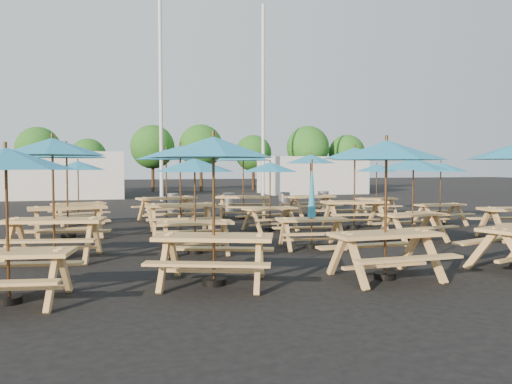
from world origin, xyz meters
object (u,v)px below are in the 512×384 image
object	(u,v)px
picnic_unit_15	(311,163)
waste_bin_3	(323,200)
waste_bin_0	(173,203)
waste_bin_1	(229,202)
waste_bin_2	(284,201)
picnic_unit_4	(213,157)
picnic_unit_10	(270,171)
picnic_unit_2	(67,157)
picnic_unit_13	(413,169)
picnic_unit_8	(386,159)
picnic_unit_7	(166,159)
picnic_unit_1	(52,155)
picnic_unit_11	(243,160)
picnic_unit_18	(441,171)
picnic_unit_5	(195,171)
picnic_unit_0	(6,169)
picnic_unit_3	(78,170)
picnic_unit_9	(312,212)
picnic_unit_14	(355,159)

from	to	relation	value
picnic_unit_15	waste_bin_3	bearing A→B (deg)	48.13
waste_bin_0	waste_bin_1	size ratio (longest dim) A/B	1.00
waste_bin_2	picnic_unit_15	bearing A→B (deg)	-89.04
picnic_unit_4	picnic_unit_10	distance (m)	6.98
waste_bin_2	picnic_unit_4	bearing A→B (deg)	-113.51
picnic_unit_2	picnic_unit_13	world-z (taller)	picnic_unit_2
waste_bin_3	picnic_unit_8	bearing A→B (deg)	-108.94
waste_bin_0	picnic_unit_7	bearing A→B (deg)	-99.58
picnic_unit_10	picnic_unit_15	world-z (taller)	picnic_unit_15
picnic_unit_8	waste_bin_2	distance (m)	13.54
picnic_unit_13	waste_bin_3	world-z (taller)	picnic_unit_13
picnic_unit_15	picnic_unit_1	bearing A→B (deg)	-152.40
picnic_unit_15	waste_bin_1	distance (m)	4.15
picnic_unit_11	picnic_unit_18	size ratio (longest dim) A/B	1.27
picnic_unit_13	waste_bin_3	distance (m)	10.03
picnic_unit_8	picnic_unit_10	xyz separation A→B (m)	(-0.02, 6.69, -0.28)
picnic_unit_1	picnic_unit_5	xyz separation A→B (m)	(2.94, -0.06, -0.35)
picnic_unit_0	picnic_unit_3	world-z (taller)	picnic_unit_0
picnic_unit_15	picnic_unit_18	distance (m)	4.83
picnic_unit_2	picnic_unit_9	bearing A→B (deg)	-40.12
waste_bin_1	picnic_unit_15	bearing A→B (deg)	-47.40
picnic_unit_18	waste_bin_2	distance (m)	7.50
picnic_unit_11	picnic_unit_4	bearing A→B (deg)	-88.52
waste_bin_2	picnic_unit_10	bearing A→B (deg)	-112.28
picnic_unit_5	picnic_unit_7	distance (m)	6.66
picnic_unit_13	picnic_unit_14	world-z (taller)	picnic_unit_14
picnic_unit_3	picnic_unit_5	distance (m)	7.22
picnic_unit_2	picnic_unit_7	distance (m)	4.44
picnic_unit_0	waste_bin_2	world-z (taller)	picnic_unit_0
picnic_unit_2	picnic_unit_18	distance (m)	11.57
picnic_unit_3	picnic_unit_10	size ratio (longest dim) A/B	1.06
picnic_unit_13	picnic_unit_2	bearing A→B (deg)	151.27
picnic_unit_4	picnic_unit_18	size ratio (longest dim) A/B	1.25
picnic_unit_10	picnic_unit_18	distance (m)	5.82
waste_bin_1	picnic_unit_14	bearing A→B (deg)	-68.06
picnic_unit_0	picnic_unit_5	bearing A→B (deg)	55.63
picnic_unit_0	picnic_unit_15	world-z (taller)	picnic_unit_15
picnic_unit_11	waste_bin_2	xyz separation A→B (m)	(2.63, 3.05, -1.76)
picnic_unit_0	picnic_unit_10	size ratio (longest dim) A/B	1.06
picnic_unit_4	waste_bin_3	distance (m)	15.17
picnic_unit_3	picnic_unit_7	size ratio (longest dim) A/B	0.86
picnic_unit_3	picnic_unit_18	xyz separation A→B (m)	(11.51, -3.47, -0.05)
picnic_unit_8	picnic_unit_14	distance (m)	7.09
picnic_unit_1	picnic_unit_10	distance (m)	6.59
picnic_unit_4	picnic_unit_8	xyz separation A→B (m)	(2.94, -0.35, -0.03)
picnic_unit_5	waste_bin_0	xyz separation A→B (m)	(0.55, 9.93, -1.43)
waste_bin_1	picnic_unit_11	bearing A→B (deg)	-92.03
picnic_unit_5	waste_bin_3	bearing A→B (deg)	56.66
picnic_unit_3	picnic_unit_8	xyz separation A→B (m)	(5.71, -9.98, 0.24)
picnic_unit_1	picnic_unit_13	xyz separation A→B (m)	(8.63, 0.19, -0.32)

